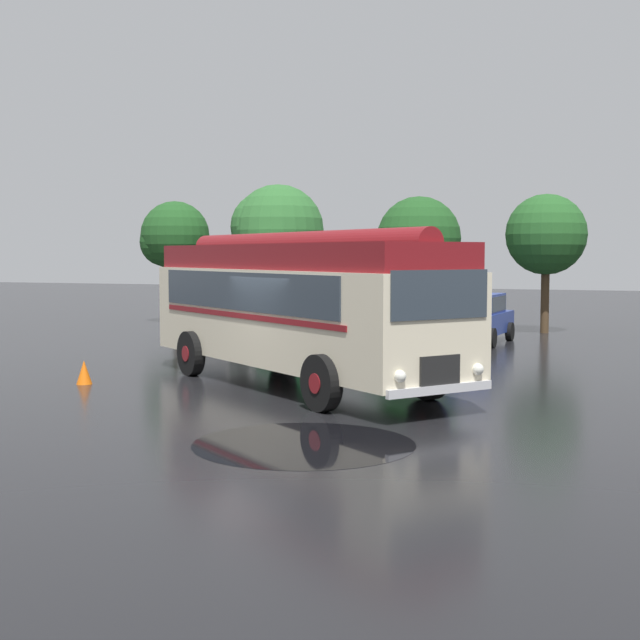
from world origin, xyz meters
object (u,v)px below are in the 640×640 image
object	(u,v)px
car_mid_left	(394,316)
car_mid_right	(476,318)
vintage_bus	(297,303)
box_van	(239,298)
traffic_cone	(84,372)
car_near_left	(308,315)

from	to	relation	value
car_mid_left	car_mid_right	bearing A→B (deg)	4.05
vintage_bus	car_mid_left	xyz separation A→B (m)	(-0.94, 11.07, -1.05)
car_mid_right	car_mid_left	bearing A→B (deg)	-175.95
vintage_bus	box_van	distance (m)	13.06
vintage_bus	traffic_cone	size ratio (longest dim) A/B	17.35
car_mid_left	box_van	distance (m)	5.98
vintage_bus	car_mid_right	bearing A→B (deg)	80.54
vintage_bus	box_van	bearing A→B (deg)	121.91
car_mid_right	box_van	bearing A→B (deg)	-178.74
box_van	traffic_cone	size ratio (longest dim) A/B	10.64
car_mid_right	traffic_cone	distance (m)	14.35
car_near_left	box_van	distance (m)	3.09
vintage_bus	traffic_cone	xyz separation A→B (m)	(-4.69, -1.48, -1.62)
vintage_bus	car_mid_left	bearing A→B (deg)	94.84
car_near_left	box_van	xyz separation A→B (m)	(-2.99, 0.58, 0.52)
car_mid_right	traffic_cone	bearing A→B (deg)	-117.25
car_mid_right	box_van	xyz separation A→B (m)	(-8.77, -0.19, 0.52)
car_mid_right	box_van	distance (m)	8.79
box_van	car_mid_left	bearing A→B (deg)	-0.05
vintage_bus	car_mid_left	size ratio (longest dim) A/B	2.27
vintage_bus	car_mid_left	distance (m)	11.16
car_near_left	box_van	size ratio (longest dim) A/B	0.74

